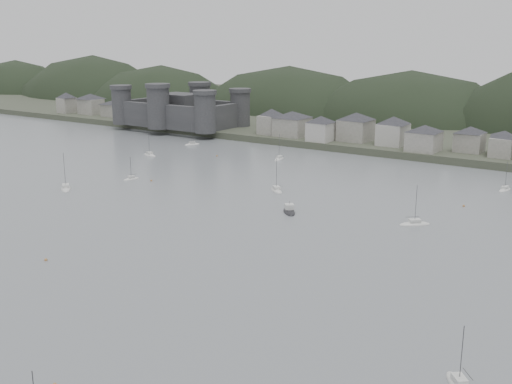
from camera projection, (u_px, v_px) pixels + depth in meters
The scene contains 7 objects.
ground at pixel (12, 311), 106.55m from camera, with size 900.00×900.00×0.00m, color slate.
far_shore_land at pixel (479, 121), 341.56m from camera, with size 900.00×250.00×3.00m, color #383D2D.
forested_ridge at pixel (473, 151), 321.59m from camera, with size 851.55×103.94×102.57m.
castle at pixel (180, 109), 313.48m from camera, with size 66.00×43.00×20.00m.
moored_fleet at pixel (192, 210), 168.45m from camera, with size 265.64×176.99×13.30m.
motor_launch_far at pixel (289, 211), 167.33m from camera, with size 7.71×8.30×3.99m.
mooring_buoys at pixel (214, 220), 159.83m from camera, with size 172.33×146.20×0.70m.
Camera 1 is at (90.91, -56.59, 46.27)m, focal length 42.80 mm.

